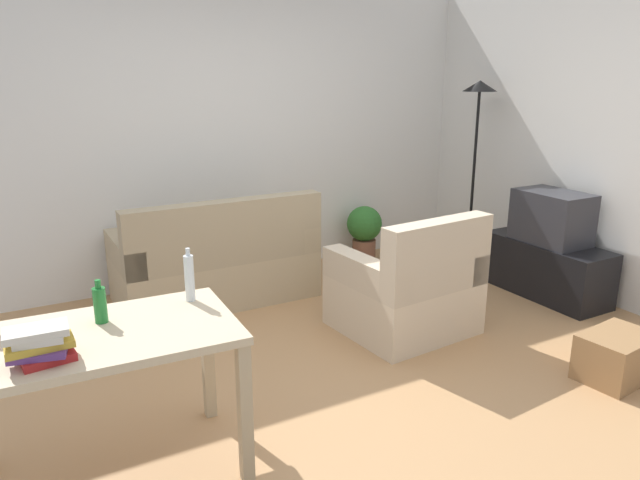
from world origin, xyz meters
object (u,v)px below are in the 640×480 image
tv_stand (546,268)px  armchair (408,291)px  storage_box (616,356)px  book_stack (40,345)px  tv (552,217)px  torchiere_lamp (477,123)px  bottle_clear (189,277)px  bottle_green (100,304)px  desk (105,354)px  couch (217,265)px  potted_plant (364,229)px

tv_stand → armchair: bearing=90.8°
armchair → storage_box: size_ratio=2.01×
book_stack → tv: bearing=11.9°
torchiere_lamp → bottle_clear: bearing=-155.9°
bottle_green → tv_stand: bearing=8.5°
torchiere_lamp → desk: size_ratio=1.47×
tv_stand → tv: bearing=-90.0°
torchiere_lamp → armchair: (-1.51, -0.99, -1.09)m
tv_stand → tv: 0.46m
tv → couch: bearing=63.4°
potted_plant → armchair: (-0.66, -1.61, -0.01)m
desk → tv: bearing=12.8°
desk → book_stack: 0.36m
torchiere_lamp → bottle_green: torchiere_lamp is taller
bottle_green → bottle_clear: size_ratio=0.75×
storage_box → bottle_green: bottle_green is taller
bottle_green → book_stack: bearing=-134.3°
armchair → bottle_green: bearing=9.0°
tv_stand → bottle_green: 3.84m
tv_stand → armchair: (-1.51, -0.02, 0.08)m
armchair → couch: bearing=-56.2°
torchiere_lamp → bottle_clear: size_ratio=6.40×
tv → potted_plant: size_ratio=1.05×
bottle_clear → tv: bearing=8.6°
armchair → tv_stand: bearing=176.1°
potted_plant → couch: bearing=-169.6°
couch → desk: 2.34m
potted_plant → storage_box: size_ratio=1.19×
tv_stand → book_stack: size_ratio=4.16×
couch → desk: size_ratio=1.33×
desk → armchair: size_ratio=1.27×
tv_stand → bottle_green: (-3.75, -0.56, 0.61)m
potted_plant → bottle_green: size_ratio=2.69×
couch → bottle_clear: bearing=67.2°
tv → desk: size_ratio=0.49×
tv_stand → potted_plant: potted_plant is taller
couch → armchair: same height
desk → bottle_green: bottle_green is taller
tv_stand → book_stack: (-4.03, -0.85, 0.59)m
couch → tv_stand: size_ratio=1.48×
potted_plant → bottle_green: bottle_green is taller
book_stack → couch: bearing=55.2°
potted_plant → bottle_green: 3.65m
tv → armchair: (-1.52, -0.02, -0.38)m
storage_box → book_stack: book_stack is taller
armchair → book_stack: size_ratio=3.65×
potted_plant → book_stack: size_ratio=2.15×
couch → storage_box: 3.09m
couch → bottle_clear: (-0.75, -1.78, 0.58)m
potted_plant → book_stack: bearing=-142.4°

